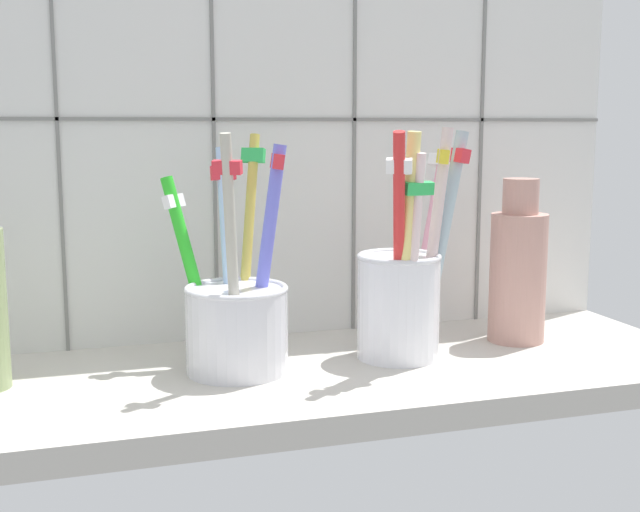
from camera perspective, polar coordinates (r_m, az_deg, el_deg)
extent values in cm
cube|color=#BCB7AD|center=(65.86, 0.20, -8.50)|extent=(64.00, 22.00, 2.00)
cube|color=silver|center=(74.34, -2.61, 10.31)|extent=(64.00, 2.00, 45.00)
cube|color=gray|center=(70.81, -17.82, 9.95)|extent=(0.30, 0.20, 45.00)
cube|color=gray|center=(71.90, -7.41, 10.28)|extent=(0.30, 0.20, 45.00)
cube|color=gray|center=(75.18, 2.41, 10.29)|extent=(0.30, 0.20, 45.00)
cube|color=gray|center=(80.39, 11.17, 10.05)|extent=(0.30, 0.20, 45.00)
cube|color=gray|center=(73.26, -2.38, 9.44)|extent=(64.00, 0.20, 0.30)
cylinder|color=silver|center=(63.81, -5.77, -5.15)|extent=(7.87, 7.87, 6.53)
torus|color=silver|center=(63.09, -5.82, -2.27)|extent=(7.98, 7.98, 0.50)
cylinder|color=#A8C7F7|center=(65.43, -6.41, 0.11)|extent=(1.16, 3.84, 16.87)
cube|color=#E5333F|center=(65.75, -6.72, 5.74)|extent=(2.00, 0.88, 1.20)
cylinder|color=gold|center=(66.86, -5.04, 0.76)|extent=(3.40, 4.83, 17.90)
cube|color=green|center=(67.81, -4.65, 6.96)|extent=(2.10, 1.78, 1.28)
cylinder|color=green|center=(65.19, -8.89, -0.99)|extent=(4.52, 4.37, 14.72)
cube|color=white|center=(65.37, -10.10, 3.75)|extent=(2.05, 2.08, 1.17)
cylinder|color=#6A6FE9|center=(63.41, -3.78, 0.00)|extent=(3.46, 1.34, 17.16)
cube|color=#E5333F|center=(62.81, -2.97, 6.56)|extent=(1.10, 2.03, 1.22)
cylinder|color=#B7B4A4|center=(60.06, -6.12, -0.10)|extent=(2.11, 3.06, 18.02)
cube|color=#E5333F|center=(58.63, -6.45, 6.12)|extent=(2.20, 1.66, 1.05)
cylinder|color=white|center=(67.44, 5.45, -3.56)|extent=(6.71, 6.71, 8.37)
torus|color=silver|center=(66.66, 5.50, -0.05)|extent=(6.87, 6.87, 0.50)
cylinder|color=beige|center=(67.14, 7.76, 1.00)|extent=(2.93, 1.69, 18.40)
cube|color=yellow|center=(66.63, 8.46, 6.84)|extent=(1.40, 2.29, 1.18)
cylinder|color=#A3BBC5|center=(67.90, 8.40, 0.93)|extent=(4.73, 1.64, 18.17)
cube|color=#E5333F|center=(68.03, 9.49, 6.88)|extent=(1.35, 2.60, 1.26)
cylinder|color=#F7E47F|center=(63.75, 5.98, 0.47)|extent=(1.60, 2.93, 18.10)
cube|color=white|center=(62.66, 6.38, 6.12)|extent=(2.20, 1.30, 1.03)
cylinder|color=silver|center=(63.85, 6.50, -0.25)|extent=(0.92, 2.72, 16.50)
cube|color=green|center=(62.64, 6.85, 4.68)|extent=(2.31, 1.08, 1.04)
cylinder|color=pink|center=(71.07, 7.38, 0.85)|extent=(5.95, 5.07, 17.09)
cube|color=white|center=(72.75, 8.39, 6.60)|extent=(2.19, 2.34, 1.22)
cylinder|color=red|center=(63.62, 5.50, 0.46)|extent=(3.29, 5.53, 18.24)
cube|color=white|center=(61.32, 5.51, 6.24)|extent=(2.13, 1.68, 1.21)
cylinder|color=tan|center=(74.10, 13.53, -1.48)|extent=(4.91, 4.91, 11.27)
cylinder|color=tan|center=(73.16, 13.74, 4.04)|extent=(3.11, 3.11, 3.06)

